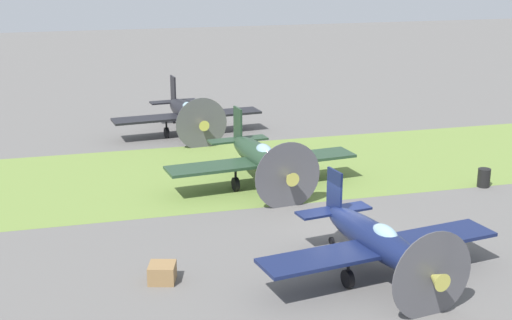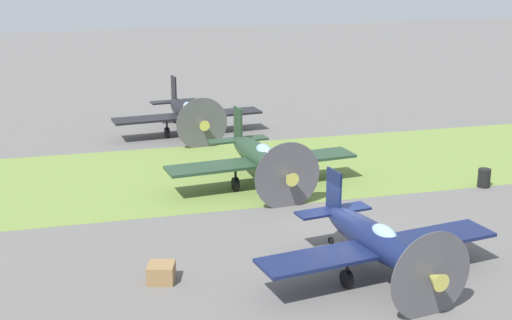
{
  "view_description": "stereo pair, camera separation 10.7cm",
  "coord_description": "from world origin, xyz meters",
  "px_view_note": "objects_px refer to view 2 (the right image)",
  "views": [
    {
      "loc": [
        10.0,
        23.97,
        11.01
      ],
      "look_at": [
        1.36,
        -7.86,
        1.25
      ],
      "focal_mm": 50.23,
      "sensor_mm": 36.0,
      "label": 1
    },
    {
      "loc": [
        9.89,
        24.0,
        11.01
      ],
      "look_at": [
        1.36,
        -7.86,
        1.25
      ],
      "focal_mm": 50.23,
      "sensor_mm": 36.0,
      "label": 2
    }
  ],
  "objects_px": {
    "airplane_lead": "(377,241)",
    "airplane_trail": "(187,113)",
    "airplane_wingman": "(261,157)",
    "supply_crate": "(161,273)",
    "fuel_drum": "(484,178)"
  },
  "relations": [
    {
      "from": "airplane_wingman",
      "to": "fuel_drum",
      "type": "relative_size",
      "value": 10.49
    },
    {
      "from": "airplane_wingman",
      "to": "fuel_drum",
      "type": "height_order",
      "value": "airplane_wingman"
    },
    {
      "from": "airplane_trail",
      "to": "supply_crate",
      "type": "xyz_separation_m",
      "value": [
        4.33,
        19.87,
        -1.05
      ]
    },
    {
      "from": "airplane_wingman",
      "to": "airplane_trail",
      "type": "height_order",
      "value": "airplane_wingman"
    },
    {
      "from": "airplane_wingman",
      "to": "airplane_trail",
      "type": "relative_size",
      "value": 1.02
    },
    {
      "from": "airplane_lead",
      "to": "supply_crate",
      "type": "height_order",
      "value": "airplane_lead"
    },
    {
      "from": "airplane_wingman",
      "to": "supply_crate",
      "type": "relative_size",
      "value": 10.49
    },
    {
      "from": "airplane_trail",
      "to": "supply_crate",
      "type": "relative_size",
      "value": 10.26
    },
    {
      "from": "airplane_wingman",
      "to": "airplane_trail",
      "type": "xyz_separation_m",
      "value": [
        1.73,
        -10.69,
        -0.03
      ]
    },
    {
      "from": "airplane_wingman",
      "to": "supply_crate",
      "type": "distance_m",
      "value": 11.06
    },
    {
      "from": "fuel_drum",
      "to": "supply_crate",
      "type": "bearing_deg",
      "value": 20.64
    },
    {
      "from": "airplane_lead",
      "to": "supply_crate",
      "type": "bearing_deg",
      "value": -20.99
    },
    {
      "from": "airplane_trail",
      "to": "fuel_drum",
      "type": "bearing_deg",
      "value": 125.3
    },
    {
      "from": "airplane_lead",
      "to": "supply_crate",
      "type": "xyz_separation_m",
      "value": [
        7.26,
        -1.56,
        -1.01
      ]
    },
    {
      "from": "airplane_lead",
      "to": "airplane_trail",
      "type": "height_order",
      "value": "airplane_trail"
    }
  ]
}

